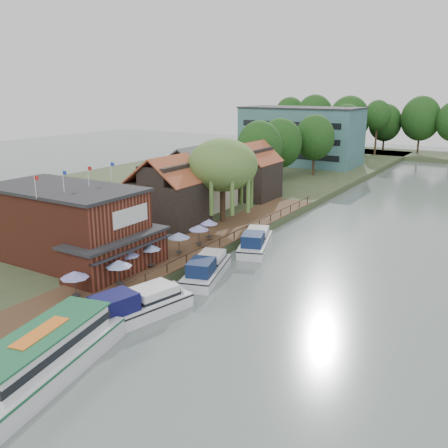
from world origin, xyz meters
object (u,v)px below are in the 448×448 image
Objects in this scene: cottage_a at (169,192)px; umbrella_5 at (199,236)px; tour_boat at (35,360)px; swan at (41,355)px; umbrella_0 at (75,285)px; hotel_block at (301,136)px; umbrella_4 at (179,244)px; cottage_c at (252,171)px; willow at (223,181)px; cruiser_0 at (137,303)px; pub at (80,226)px; umbrella_2 at (129,263)px; umbrella_6 at (209,230)px; umbrella_1 at (119,274)px; umbrella_3 at (151,256)px; cruiser_1 at (207,266)px; cottage_b at (196,177)px; cruiser_2 at (255,239)px.

cottage_a reaches higher than umbrella_5.
tour_boat is 3.36m from swan.
umbrella_0 reaches higher than tour_boat.
hotel_block is 66.35m from umbrella_4.
willow reaches higher than cottage_c.
hotel_block reaches higher than willow.
cottage_a is at bearing 146.81° from umbrella_5.
cottage_a is at bearing 134.46° from cruiser_0.
cottage_a is 6.80m from willow.
willow is at bearing 95.84° from umbrella_0.
tour_boat is (19.77, -85.75, -5.58)m from hotel_block.
hotel_block is 56.47m from cottage_a.
cottage_c is 50.29m from tour_boat.
pub is at bearing 169.73° from cruiser_0.
umbrella_2 is 6.83m from umbrella_4.
umbrella_5 is 1.00× the size of umbrella_6.
umbrella_2 is (-1.14, 2.42, 0.00)m from umbrella_1.
tour_boat is (5.57, -8.29, -0.72)m from umbrella_0.
umbrella_6 is (-0.28, 10.26, 0.00)m from umbrella_3.
cruiser_1 is at bearing 80.17° from tour_boat.
hotel_block reaches higher than umbrella_5.
cottage_a reaches higher than umbrella_4.
cottage_a is at bearing 123.42° from cruiser_1.
pub is 2.35× the size of cottage_c.
umbrella_3 is 15.20m from swan.
cottage_a is 0.82× the size of cruiser_0.
umbrella_0 is 1.00× the size of umbrella_6.
umbrella_2 is at bearing -2.98° from pub.
umbrella_4 is at bearing -77.14° from hotel_block.
willow reaches higher than umbrella_6.
pub is at bearing -86.19° from cottage_a.
cottage_b is 40.34m from swan.
cottage_c is 28.48m from umbrella_4.
umbrella_6 is (-0.28, 5.89, 0.00)m from umbrella_4.
cottage_a is 23.48m from cruiser_0.
willow is at bearing 120.06° from cruiser_0.
cruiser_0 is 23.70× the size of swan.
cottage_b reaches higher than umbrella_4.
umbrella_5 is (0.61, 10.20, 0.00)m from umbrella_2.
willow is 26.89m from umbrella_0.
umbrella_3 is 7.76m from umbrella_5.
cruiser_2 is at bearing 64.61° from umbrella_4.
umbrella_5 reaches higher than cruiser_0.
cottage_c reaches higher than umbrella_2.
umbrella_4 is at bearing 98.24° from swan.
cottage_a reaches higher than umbrella_6.
cottage_c is at bearing 100.27° from umbrella_2.
umbrella_4 is 0.24× the size of cruiser_2.
umbrella_0 is at bearing -93.50° from umbrella_3.
umbrella_1 is at bearing 97.86° from tour_boat.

